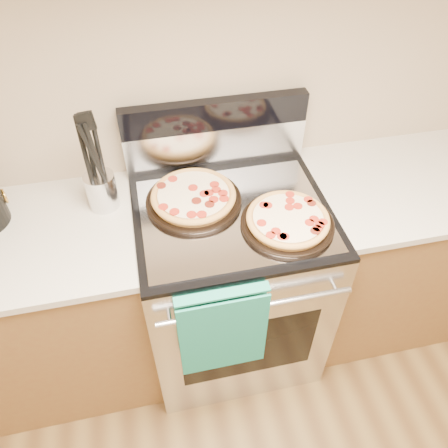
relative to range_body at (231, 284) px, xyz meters
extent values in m
plane|color=tan|center=(0.00, 0.35, 0.90)|extent=(4.00, 0.00, 4.00)
cube|color=#B7B7BC|center=(0.00, 0.00, 0.00)|extent=(0.76, 0.68, 0.90)
cube|color=black|center=(0.00, -0.34, 0.00)|extent=(0.56, 0.01, 0.40)
cube|color=black|center=(0.00, 0.00, 0.46)|extent=(0.76, 0.68, 0.02)
cube|color=silver|center=(0.00, 0.31, 0.56)|extent=(0.76, 0.06, 0.18)
cube|color=black|center=(0.00, 0.31, 0.71)|extent=(0.76, 0.06, 0.12)
cylinder|color=silver|center=(0.00, -0.38, 0.35)|extent=(0.70, 0.03, 0.03)
cube|color=gray|center=(0.00, -0.03, 0.47)|extent=(0.70, 0.55, 0.01)
cube|color=brown|center=(-0.88, 0.03, -0.01)|extent=(1.00, 0.62, 0.88)
cube|color=brown|center=(0.88, 0.03, -0.01)|extent=(1.00, 0.62, 0.88)
cube|color=#BAB2A6|center=(0.88, 0.03, 0.45)|extent=(1.02, 0.64, 0.03)
cylinder|color=silver|center=(-0.48, 0.15, 0.53)|extent=(0.14, 0.14, 0.15)
camera|label=1|loc=(-0.30, -1.20, 1.62)|focal=35.00mm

